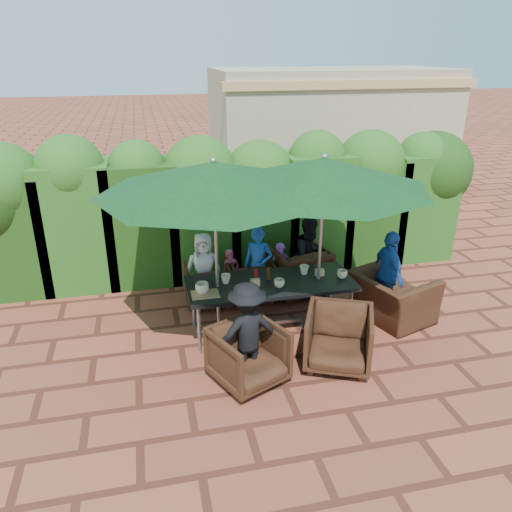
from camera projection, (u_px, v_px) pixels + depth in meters
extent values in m
plane|color=brown|center=(262.00, 337.00, 6.84)|extent=(80.00, 80.00, 0.00)
cube|color=black|center=(271.00, 284.00, 6.73)|extent=(2.25, 0.90, 0.05)
cube|color=gray|center=(270.00, 323.00, 6.96)|extent=(2.05, 0.05, 0.05)
cylinder|color=gray|center=(199.00, 330.00, 6.35)|extent=(0.05, 0.05, 0.70)
cylinder|color=gray|center=(193.00, 304.00, 6.98)|extent=(0.05, 0.05, 0.70)
cylinder|color=gray|center=(350.00, 312.00, 6.77)|extent=(0.05, 0.05, 0.70)
cylinder|color=gray|center=(331.00, 290.00, 7.40)|extent=(0.05, 0.05, 0.70)
cylinder|color=gray|center=(219.00, 334.00, 6.88)|extent=(0.44, 0.44, 0.03)
cylinder|color=gray|center=(216.00, 255.00, 6.43)|extent=(0.04, 0.04, 2.40)
cone|color=#0B3315|center=(214.00, 177.00, 6.03)|extent=(2.94, 2.94, 0.38)
sphere|color=gray|center=(213.00, 161.00, 5.96)|extent=(0.08, 0.08, 0.08)
cylinder|color=gray|center=(316.00, 325.00, 7.10)|extent=(0.44, 0.44, 0.03)
cylinder|color=gray|center=(320.00, 248.00, 6.65)|extent=(0.04, 0.04, 2.40)
cone|color=#0B3315|center=(324.00, 173.00, 6.26)|extent=(2.77, 2.77, 0.38)
sphere|color=gray|center=(325.00, 157.00, 6.18)|extent=(0.08, 0.08, 0.08)
imported|color=black|center=(208.00, 283.00, 7.61)|extent=(0.69, 0.65, 0.70)
imported|color=black|center=(253.00, 277.00, 7.80)|extent=(0.72, 0.68, 0.69)
imported|color=black|center=(298.00, 268.00, 7.95)|extent=(0.97, 0.93, 0.86)
imported|color=black|center=(248.00, 353.00, 5.80)|extent=(0.98, 0.95, 0.78)
imported|color=black|center=(339.00, 336.00, 6.10)|extent=(1.03, 1.00, 0.82)
imported|color=black|center=(393.00, 290.00, 7.15)|extent=(0.98, 1.22, 0.92)
imported|color=silver|center=(204.00, 269.00, 7.56)|extent=(0.58, 0.36, 1.14)
imported|color=#1F53AB|center=(258.00, 266.00, 7.58)|extent=(0.54, 0.49, 1.21)
imported|color=black|center=(310.00, 256.00, 7.82)|extent=(0.71, 0.56, 1.28)
imported|color=black|center=(247.00, 332.00, 5.79)|extent=(0.84, 0.49, 1.24)
imported|color=#1F53AB|center=(388.00, 274.00, 7.20)|extent=(0.40, 0.77, 1.30)
imported|color=#D14A73|center=(231.00, 274.00, 7.80)|extent=(0.35, 0.32, 0.80)
imported|color=#A654B6|center=(280.00, 270.00, 7.85)|extent=(0.38, 0.35, 0.88)
imported|color=#248732|center=(302.00, 194.00, 10.57)|extent=(1.54, 1.28, 1.60)
imported|color=#D14A73|center=(322.00, 187.00, 11.02)|extent=(0.93, 0.76, 1.67)
imported|color=gray|center=(352.00, 182.00, 11.12)|extent=(1.26, 1.07, 1.81)
imported|color=beige|center=(202.00, 288.00, 6.39)|extent=(0.18, 0.18, 0.14)
imported|color=beige|center=(226.00, 279.00, 6.67)|extent=(0.13, 0.13, 0.12)
imported|color=beige|center=(279.00, 283.00, 6.56)|extent=(0.14, 0.14, 0.11)
imported|color=beige|center=(304.00, 270.00, 6.94)|extent=(0.13, 0.13, 0.13)
imported|color=beige|center=(342.00, 274.00, 6.82)|extent=(0.14, 0.14, 0.11)
cylinder|color=#B20C0A|center=(256.00, 275.00, 6.72)|extent=(0.04, 0.04, 0.17)
cylinder|color=#4C230C|center=(268.00, 274.00, 6.77)|extent=(0.04, 0.04, 0.17)
cube|color=#A57650|center=(205.00, 294.00, 6.37)|extent=(0.35, 0.25, 0.02)
cube|color=tan|center=(255.00, 282.00, 6.59)|extent=(0.12, 0.06, 0.10)
cube|color=tan|center=(320.00, 272.00, 6.89)|extent=(0.12, 0.06, 0.10)
cube|color=#11330E|center=(12.00, 235.00, 7.83)|extent=(1.15, 0.95, 1.89)
sphere|color=#11330E|center=(2.00, 183.00, 7.51)|extent=(1.23, 1.23, 1.23)
cube|color=#11330E|center=(78.00, 226.00, 8.01)|extent=(1.15, 0.95, 2.04)
sphere|color=#11330E|center=(70.00, 169.00, 7.65)|extent=(1.06, 1.06, 1.06)
cube|color=#11330E|center=(142.00, 223.00, 8.22)|extent=(1.15, 0.95, 2.01)
sphere|color=#11330E|center=(137.00, 169.00, 7.87)|extent=(0.91, 0.91, 0.91)
cube|color=#11330E|center=(202.00, 222.00, 8.45)|extent=(1.15, 0.95, 1.89)
sphere|color=#11330E|center=(200.00, 173.00, 8.12)|extent=(1.20, 1.20, 1.20)
cube|color=#11330E|center=(260.00, 221.00, 8.68)|extent=(1.15, 0.95, 1.77)
sphere|color=#11330E|center=(260.00, 176.00, 8.37)|extent=(1.22, 1.22, 1.22)
cube|color=#11330E|center=(315.00, 210.00, 8.83)|extent=(1.15, 0.95, 2.02)
sphere|color=#11330E|center=(317.00, 159.00, 8.49)|extent=(0.99, 0.99, 0.99)
cube|color=#11330E|center=(367.00, 210.00, 9.07)|extent=(1.15, 0.95, 1.87)
sphere|color=#11330E|center=(371.00, 165.00, 8.75)|extent=(1.22, 1.22, 1.22)
cube|color=#11330E|center=(417.00, 205.00, 9.26)|extent=(1.15, 0.95, 1.94)
sphere|color=#11330E|center=(423.00, 159.00, 8.93)|extent=(0.94, 0.94, 0.94)
sphere|color=#11330E|center=(433.00, 170.00, 9.17)|extent=(1.40, 1.40, 1.40)
cube|color=tan|center=(329.00, 132.00, 13.25)|extent=(6.00, 3.00, 3.20)
cube|color=tan|center=(354.00, 84.00, 11.44)|extent=(6.20, 0.25, 0.20)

